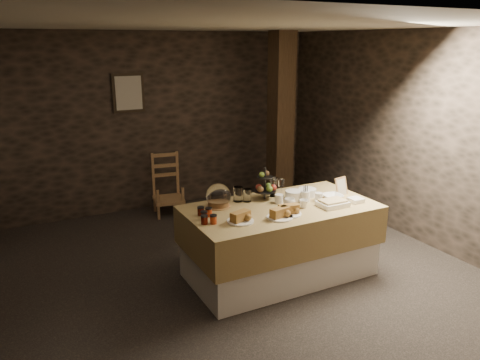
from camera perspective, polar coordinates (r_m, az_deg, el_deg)
name	(u,v)px	position (r m, az deg, el deg)	size (l,w,h in m)	color
ground_plane	(211,277)	(5.18, -3.52, -11.67)	(5.50, 5.00, 0.01)	black
room_shell	(209,135)	(4.65, -3.86, 5.55)	(5.52, 5.02, 2.60)	black
buffet_table	(280,236)	(5.04, 4.89, -6.79)	(1.99, 1.06, 0.79)	white
chair	(167,187)	(6.93, -8.92, -0.88)	(0.47, 0.46, 0.70)	olive
timber_column	(281,122)	(6.98, 4.98, 7.02)	(0.30, 0.30, 2.60)	black
framed_picture	(128,93)	(6.89, -13.45, 10.29)	(0.45, 0.04, 0.55)	black
plate_stack_a	(294,195)	(5.12, 6.59, -1.85)	(0.19, 0.19, 0.10)	white
plate_stack_b	(307,192)	(5.26, 8.20, -1.49)	(0.20, 0.20, 0.09)	white
cutlery_holder	(305,197)	(5.06, 7.97, -2.01)	(0.10, 0.10, 0.12)	white
cup_a	(289,203)	(4.89, 6.04, -2.78)	(0.11, 0.11, 0.09)	white
cup_b	(304,204)	(4.89, 7.77, -2.88)	(0.09, 0.09, 0.08)	white
mug_c	(279,199)	(5.00, 4.77, -2.29)	(0.09, 0.09, 0.10)	white
mug_d	(319,197)	(5.12, 9.56, -2.04)	(0.08, 0.08, 0.09)	white
bowl	(333,197)	(5.21, 11.25, -2.02)	(0.21, 0.21, 0.05)	white
cake_dome	(218,197)	(4.86, -2.66, -2.09)	(0.26, 0.26, 0.26)	olive
fruit_stand	(266,187)	(5.09, 3.13, -0.85)	(0.25, 0.25, 0.35)	black
bread_platter_left	(240,218)	(4.47, 0.05, -4.65)	(0.26, 0.26, 0.11)	white
bread_platter_center	(280,214)	(4.58, 4.88, -4.18)	(0.26, 0.26, 0.11)	white
bread_platter_right	(289,211)	(4.68, 5.95, -3.75)	(0.26, 0.26, 0.11)	white
jam_jars	(206,216)	(4.53, -4.14, -4.41)	(0.18, 0.32, 0.07)	#551008
tart_dish	(333,203)	(4.99, 11.23, -2.79)	(0.30, 0.22, 0.07)	white
square_dish	(356,200)	(5.17, 13.93, -2.38)	(0.14, 0.14, 0.04)	white
menu_frame	(341,187)	(5.36, 12.26, -0.84)	(0.17, 0.02, 0.22)	olive
storage_jar_a	(238,194)	(5.03, -0.24, -1.73)	(0.10, 0.10, 0.16)	white
storage_jar_b	(247,195)	(5.02, 0.88, -1.88)	(0.09, 0.09, 0.14)	white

